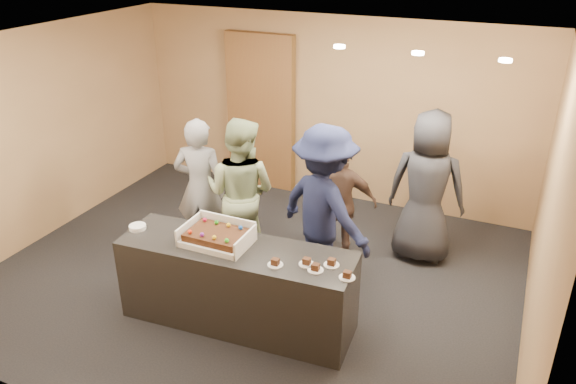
# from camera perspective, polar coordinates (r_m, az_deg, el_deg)

# --- Properties ---
(room) EXTENTS (6.04, 6.00, 2.70)m
(room) POSITION_cam_1_polar(r_m,az_deg,el_deg) (6.16, -3.83, 2.15)
(room) COLOR black
(room) RESTS_ON ground
(serving_counter) EXTENTS (2.44, 0.86, 0.90)m
(serving_counter) POSITION_cam_1_polar(r_m,az_deg,el_deg) (5.84, -5.18, -9.43)
(serving_counter) COLOR black
(serving_counter) RESTS_ON floor
(storage_cabinet) EXTENTS (1.09, 0.15, 2.39)m
(storage_cabinet) POSITION_cam_1_polar(r_m,az_deg,el_deg) (8.69, -2.77, 8.07)
(storage_cabinet) COLOR brown
(storage_cabinet) RESTS_ON floor
(cake_box) EXTENTS (0.67, 0.47, 0.20)m
(cake_box) POSITION_cam_1_polar(r_m,az_deg,el_deg) (5.69, -7.11, -4.66)
(cake_box) COLOR white
(cake_box) RESTS_ON serving_counter
(sheet_cake) EXTENTS (0.57, 0.40, 0.11)m
(sheet_cake) POSITION_cam_1_polar(r_m,az_deg,el_deg) (5.64, -7.27, -4.32)
(sheet_cake) COLOR #371B0C
(sheet_cake) RESTS_ON cake_box
(plate_stack) EXTENTS (0.18, 0.18, 0.04)m
(plate_stack) POSITION_cam_1_polar(r_m,az_deg,el_deg) (6.10, -15.04, -3.46)
(plate_stack) COLOR white
(plate_stack) RESTS_ON serving_counter
(slice_a) EXTENTS (0.15, 0.15, 0.07)m
(slice_a) POSITION_cam_1_polar(r_m,az_deg,el_deg) (5.29, -1.30, -7.22)
(slice_a) COLOR white
(slice_a) RESTS_ON serving_counter
(slice_b) EXTENTS (0.15, 0.15, 0.07)m
(slice_b) POSITION_cam_1_polar(r_m,az_deg,el_deg) (5.30, 1.91, -7.15)
(slice_b) COLOR white
(slice_b) RESTS_ON serving_counter
(slice_c) EXTENTS (0.15, 0.15, 0.07)m
(slice_c) POSITION_cam_1_polar(r_m,az_deg,el_deg) (5.22, 2.81, -7.74)
(slice_c) COLOR white
(slice_c) RESTS_ON serving_counter
(slice_d) EXTENTS (0.15, 0.15, 0.07)m
(slice_d) POSITION_cam_1_polar(r_m,az_deg,el_deg) (5.30, 4.45, -7.21)
(slice_d) COLOR white
(slice_d) RESTS_ON serving_counter
(slice_e) EXTENTS (0.15, 0.15, 0.07)m
(slice_e) POSITION_cam_1_polar(r_m,az_deg,el_deg) (5.14, 6.03, -8.45)
(slice_e) COLOR white
(slice_e) RESTS_ON serving_counter
(person_server_grey) EXTENTS (0.73, 0.58, 1.77)m
(person_server_grey) POSITION_cam_1_polar(r_m,az_deg,el_deg) (6.94, -8.87, 0.42)
(person_server_grey) COLOR gray
(person_server_grey) RESTS_ON floor
(person_sage_man) EXTENTS (0.92, 0.73, 1.84)m
(person_sage_man) POSITION_cam_1_polar(r_m,az_deg,el_deg) (6.66, -4.82, -0.09)
(person_sage_man) COLOR #9FAF80
(person_sage_man) RESTS_ON floor
(person_navy_man) EXTENTS (1.43, 1.15, 1.92)m
(person_navy_man) POSITION_cam_1_polar(r_m,az_deg,el_deg) (6.18, 3.71, -1.74)
(person_navy_man) COLOR #181D3E
(person_navy_man) RESTS_ON floor
(person_brown_extra) EXTENTS (0.97, 0.70, 1.53)m
(person_brown_extra) POSITION_cam_1_polar(r_m,az_deg,el_deg) (6.74, 5.26, -1.25)
(person_brown_extra) COLOR brown
(person_brown_extra) RESTS_ON floor
(person_dark_suit) EXTENTS (0.96, 0.65, 1.90)m
(person_dark_suit) POSITION_cam_1_polar(r_m,az_deg,el_deg) (6.91, 13.92, 0.45)
(person_dark_suit) COLOR #29292F
(person_dark_suit) RESTS_ON floor
(ceiling_spotlights) EXTENTS (1.72, 0.12, 0.03)m
(ceiling_spotlights) POSITION_cam_1_polar(r_m,az_deg,el_deg) (5.71, 13.06, 13.59)
(ceiling_spotlights) COLOR #FFEAC6
(ceiling_spotlights) RESTS_ON ceiling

